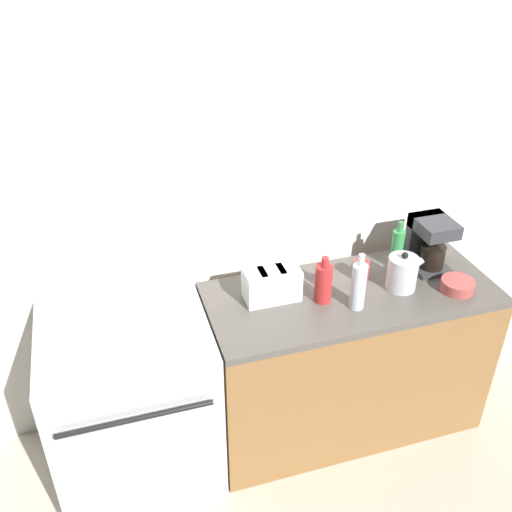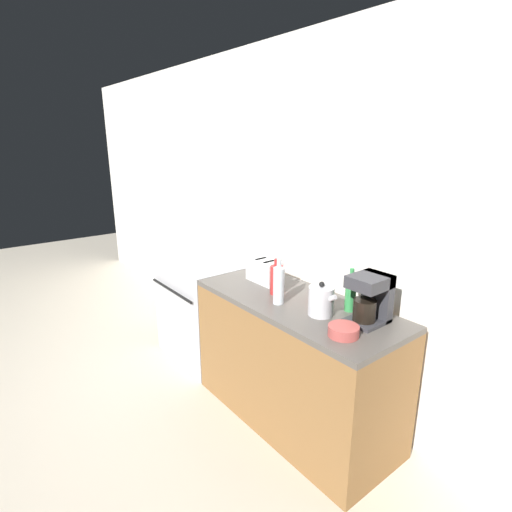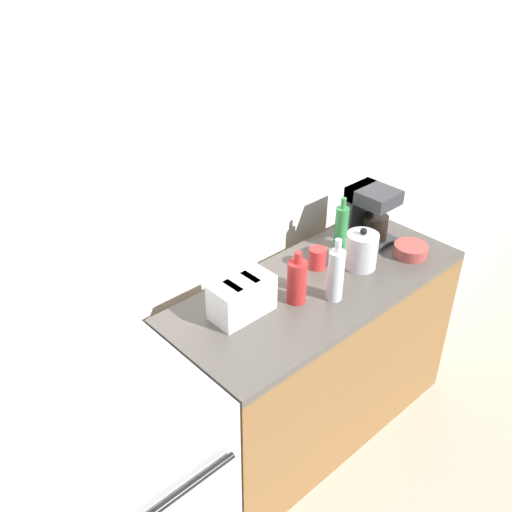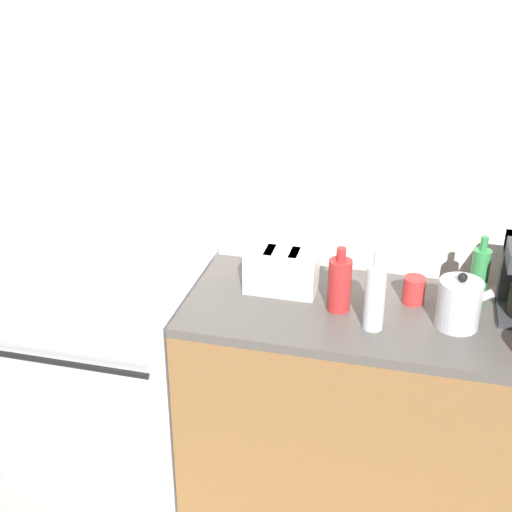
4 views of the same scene
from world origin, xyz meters
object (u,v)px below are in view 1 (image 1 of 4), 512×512
Objects in this scene: bottle_red at (323,283)px; cup_red at (361,270)px; coffee_maker at (429,240)px; bottle_clear at (358,286)px; stove at (133,398)px; toaster at (272,284)px; kettle at (402,273)px; bowl at (457,285)px; bottle_green at (397,248)px.

bottle_red is 0.29m from cup_red.
bottle_red is at bearing -167.99° from coffee_maker.
stove is at bearing 172.20° from bottle_clear.
bottle_red reaches higher than toaster.
bottle_clear is (-0.28, -0.08, 0.04)m from kettle.
stove is at bearing 174.10° from bowl.
stove is 1.71m from coffee_maker.
toaster is 0.93m from bowl.
bottle_red reaches higher than cup_red.
cup_red reaches higher than bowl.
stove is at bearing -176.92° from coffee_maker.
toaster is 0.72m from bottle_green.
cup_red is at bearing -167.11° from bottle_green.
stove is 1.47m from kettle.
bowl reaches higher than stove.
bottle_green reaches higher than cup_red.
coffee_maker is 0.17m from bottle_green.
kettle is at bearing -39.88° from cup_red.
bottle_clear reaches higher than stove.
bowl is at bearing -2.03° from bottle_clear.
toaster is 0.96× the size of coffee_maker.
cup_red is (-0.16, 0.13, -0.04)m from kettle.
toaster is 0.41m from bottle_clear.
kettle is at bearing -110.32° from bottle_green.
bottle_red is at bearing -155.94° from cup_red.
bottle_red is at bearing -160.92° from bottle_green.
cup_red is 0.48m from bowl.
bottle_clear is (-0.52, -0.24, -0.02)m from coffee_maker.
stove is 3.30× the size of bottle_green.
kettle reaches higher than toaster.
stove is 3.62× the size of bottle_red.
bottle_green is (0.72, 0.08, 0.03)m from toaster.
bowl is (0.91, -0.21, -0.05)m from toaster.
coffee_maker reaches higher than kettle.
toaster is 1.09× the size of bottle_red.
coffee_maker is at bearing 12.01° from bottle_red.
stove is 3.31× the size of toaster.
coffee_maker is at bearing 3.22° from cup_red.
bottle_clear reaches higher than bottle_red.
stove is at bearing 177.24° from kettle.
bowl is (0.42, -0.23, -0.02)m from cup_red.
coffee_maker is at bearing 3.08° from stove.
cup_red is (-0.22, -0.05, -0.06)m from bottle_green.
stove is 8.77× the size of cup_red.
bottle_red reaches higher than bowl.
coffee_maker is (0.88, 0.05, 0.07)m from toaster.
bottle_red is (-0.42, 0.01, 0.01)m from kettle.
bottle_green reaches higher than kettle.
kettle is at bearing -2.76° from stove.
bottle_red is 0.17m from bottle_clear.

